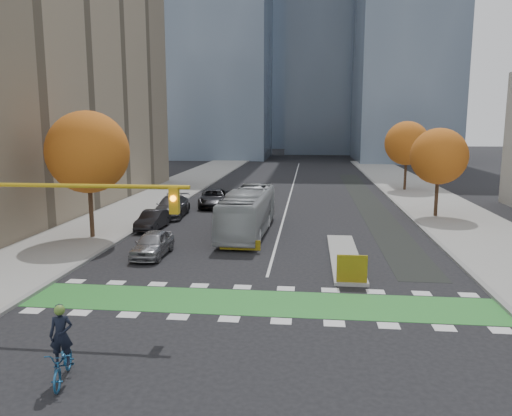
% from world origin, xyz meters
% --- Properties ---
extents(ground, '(300.00, 300.00, 0.00)m').
position_xyz_m(ground, '(0.00, 0.00, 0.00)').
color(ground, black).
rests_on(ground, ground).
extents(sidewalk_west, '(7.00, 120.00, 0.15)m').
position_xyz_m(sidewalk_west, '(-13.50, 20.00, 0.07)').
color(sidewalk_west, gray).
rests_on(sidewalk_west, ground).
extents(sidewalk_east, '(7.00, 120.00, 0.15)m').
position_xyz_m(sidewalk_east, '(13.50, 20.00, 0.07)').
color(sidewalk_east, gray).
rests_on(sidewalk_east, ground).
extents(curb_west, '(0.30, 120.00, 0.16)m').
position_xyz_m(curb_west, '(-10.00, 20.00, 0.07)').
color(curb_west, gray).
rests_on(curb_west, ground).
extents(curb_east, '(0.30, 120.00, 0.16)m').
position_xyz_m(curb_east, '(10.00, 20.00, 0.07)').
color(curb_east, gray).
rests_on(curb_east, ground).
extents(bike_crossing, '(20.00, 3.00, 0.01)m').
position_xyz_m(bike_crossing, '(0.00, 1.50, 0.01)').
color(bike_crossing, '#297E2D').
rests_on(bike_crossing, ground).
extents(centre_line, '(0.15, 70.00, 0.01)m').
position_xyz_m(centre_line, '(0.00, 40.00, 0.01)').
color(centre_line, silver).
rests_on(centre_line, ground).
extents(bike_lane_paint, '(2.50, 50.00, 0.01)m').
position_xyz_m(bike_lane_paint, '(7.50, 30.00, 0.01)').
color(bike_lane_paint, black).
rests_on(bike_lane_paint, ground).
extents(median_island, '(1.60, 10.00, 0.16)m').
position_xyz_m(median_island, '(4.00, 9.00, 0.08)').
color(median_island, gray).
rests_on(median_island, ground).
extents(hazard_board, '(1.40, 0.12, 1.30)m').
position_xyz_m(hazard_board, '(4.00, 4.20, 0.80)').
color(hazard_board, yellow).
rests_on(hazard_board, median_island).
extents(tower_ne, '(18.00, 24.00, 60.00)m').
position_xyz_m(tower_ne, '(20.00, 85.00, 30.00)').
color(tower_ne, '#47566B').
rests_on(tower_ne, ground).
extents(tower_far, '(26.00, 26.00, 80.00)m').
position_xyz_m(tower_far, '(-4.00, 140.00, 40.00)').
color(tower_far, '#47566B').
rests_on(tower_far, ground).
extents(tree_west, '(5.20, 5.20, 8.22)m').
position_xyz_m(tree_west, '(-12.00, 12.00, 5.62)').
color(tree_west, '#332114').
rests_on(tree_west, ground).
extents(tree_east_near, '(4.40, 4.40, 7.08)m').
position_xyz_m(tree_east_near, '(12.00, 22.00, 4.86)').
color(tree_east_near, '#332114').
rests_on(tree_east_near, ground).
extents(tree_east_far, '(4.80, 4.80, 7.65)m').
position_xyz_m(tree_east_far, '(12.50, 38.00, 5.24)').
color(tree_east_far, '#332114').
rests_on(tree_east_far, ground).
extents(traffic_signal_west, '(8.53, 0.56, 5.20)m').
position_xyz_m(traffic_signal_west, '(-7.93, -0.51, 4.03)').
color(traffic_signal_west, '#BF9914').
rests_on(traffic_signal_west, ground).
extents(cyclist, '(1.17, 2.12, 2.33)m').
position_xyz_m(cyclist, '(-5.05, -5.51, 0.78)').
color(cyclist, '#1C5383').
rests_on(cyclist, ground).
extents(bus, '(2.89, 10.83, 3.00)m').
position_xyz_m(bus, '(-2.15, 14.75, 1.50)').
color(bus, '#A9AEB1').
rests_on(bus, ground).
extents(parked_car_a, '(1.68, 4.16, 1.41)m').
position_xyz_m(parked_car_a, '(-6.77, 8.27, 0.71)').
color(parked_car_a, gray).
rests_on(parked_car_a, ground).
extents(parked_car_b, '(1.54, 4.11, 1.34)m').
position_xyz_m(parked_car_b, '(-9.00, 15.26, 0.67)').
color(parked_car_b, black).
rests_on(parked_car_b, ground).
extents(parked_car_c, '(2.54, 5.64, 1.60)m').
position_xyz_m(parked_car_c, '(-9.00, 20.26, 0.80)').
color(parked_car_c, '#4C4C51').
rests_on(parked_car_c, ground).
extents(parked_car_d, '(3.20, 5.82, 1.54)m').
position_xyz_m(parked_car_d, '(-6.50, 25.26, 0.77)').
color(parked_car_d, black).
rests_on(parked_car_d, ground).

